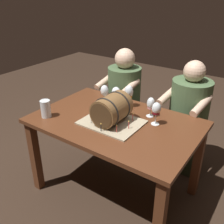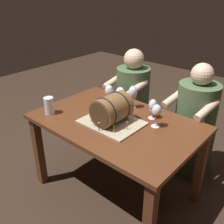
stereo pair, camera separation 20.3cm
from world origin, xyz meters
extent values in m
plane|color=#332319|center=(0.00, 0.00, 0.00)|extent=(8.00, 8.00, 0.00)
cube|color=#562D19|center=(0.00, 0.00, 0.73)|extent=(1.36, 0.89, 0.03)
cube|color=#562D19|center=(-0.62, -0.39, 0.36)|extent=(0.07, 0.07, 0.72)
cube|color=#562D19|center=(-0.62, 0.39, 0.36)|extent=(0.07, 0.07, 0.72)
cube|color=#562D19|center=(0.62, 0.39, 0.36)|extent=(0.07, 0.07, 0.72)
cube|color=tan|center=(0.00, -0.05, 0.76)|extent=(0.47, 0.37, 0.01)
cylinder|color=brown|center=(0.00, -0.05, 0.88)|extent=(0.23, 0.29, 0.23)
cylinder|color=#46301B|center=(0.00, -0.20, 0.88)|extent=(0.20, 0.00, 0.20)
cylinder|color=#46301B|center=(0.00, 0.09, 0.88)|extent=(0.20, 0.00, 0.20)
torus|color=black|center=(0.00, -0.13, 0.88)|extent=(0.24, 0.01, 0.24)
torus|color=black|center=(0.00, 0.03, 0.88)|extent=(0.24, 0.01, 0.24)
cylinder|color=#D64C47|center=(0.17, -0.07, 0.79)|extent=(0.01, 0.01, 0.06)
sphere|color=#F9C64C|center=(0.17, -0.07, 0.82)|extent=(0.01, 0.01, 0.01)
cylinder|color=#D64C47|center=(0.13, 0.06, 0.79)|extent=(0.01, 0.01, 0.06)
sphere|color=#F9C64C|center=(0.13, 0.06, 0.83)|extent=(0.01, 0.01, 0.01)
cylinder|color=silver|center=(0.01, 0.12, 0.79)|extent=(0.01, 0.01, 0.05)
sphere|color=#F9C64C|center=(0.01, 0.12, 0.82)|extent=(0.01, 0.01, 0.01)
cylinder|color=silver|center=(-0.13, 0.05, 0.79)|extent=(0.01, 0.01, 0.06)
sphere|color=#F9C64C|center=(-0.13, 0.05, 0.82)|extent=(0.01, 0.01, 0.01)
cylinder|color=black|center=(-0.16, -0.05, 0.79)|extent=(0.01, 0.01, 0.06)
sphere|color=#F9C64C|center=(-0.16, -0.05, 0.83)|extent=(0.01, 0.01, 0.01)
cylinder|color=silver|center=(-0.12, -0.17, 0.79)|extent=(0.01, 0.01, 0.06)
sphere|color=#F9C64C|center=(-0.12, -0.17, 0.83)|extent=(0.01, 0.01, 0.01)
cylinder|color=black|center=(0.02, -0.22, 0.79)|extent=(0.01, 0.01, 0.06)
sphere|color=#F9C64C|center=(0.02, -0.22, 0.83)|extent=(0.01, 0.01, 0.01)
cylinder|color=#D64C47|center=(0.12, -0.17, 0.79)|extent=(0.01, 0.01, 0.05)
sphere|color=#F9C64C|center=(0.12, -0.17, 0.82)|extent=(0.01, 0.01, 0.01)
cylinder|color=white|center=(0.20, 0.23, 0.75)|extent=(0.06, 0.06, 0.00)
cylinder|color=white|center=(0.20, 0.23, 0.79)|extent=(0.01, 0.01, 0.07)
ellipsoid|color=white|center=(0.20, 0.23, 0.87)|extent=(0.07, 0.07, 0.10)
cylinder|color=pink|center=(0.20, 0.23, 0.84)|extent=(0.05, 0.05, 0.03)
cylinder|color=white|center=(-0.05, 0.29, 0.75)|extent=(0.07, 0.07, 0.00)
cylinder|color=white|center=(-0.05, 0.29, 0.80)|extent=(0.01, 0.01, 0.09)
ellipsoid|color=white|center=(-0.05, 0.29, 0.90)|extent=(0.08, 0.08, 0.12)
cylinder|color=#C6842D|center=(-0.05, 0.29, 0.86)|extent=(0.06, 0.06, 0.03)
cylinder|color=white|center=(-0.26, 0.21, 0.75)|extent=(0.06, 0.06, 0.00)
cylinder|color=white|center=(-0.26, 0.21, 0.79)|extent=(0.01, 0.01, 0.08)
ellipsoid|color=white|center=(-0.26, 0.21, 0.89)|extent=(0.07, 0.07, 0.11)
cylinder|color=white|center=(0.30, 0.13, 0.75)|extent=(0.07, 0.07, 0.00)
cylinder|color=white|center=(0.30, 0.13, 0.80)|extent=(0.01, 0.01, 0.09)
ellipsoid|color=white|center=(0.30, 0.13, 0.89)|extent=(0.07, 0.07, 0.10)
cylinder|color=maroon|center=(0.30, 0.13, 0.87)|extent=(0.06, 0.06, 0.04)
cylinder|color=white|center=(-0.16, 0.24, 0.75)|extent=(0.06, 0.06, 0.00)
cylinder|color=white|center=(-0.16, 0.24, 0.80)|extent=(0.01, 0.01, 0.09)
ellipsoid|color=white|center=(-0.16, 0.24, 0.89)|extent=(0.08, 0.08, 0.09)
cylinder|color=beige|center=(-0.16, 0.24, 0.86)|extent=(0.06, 0.06, 0.03)
cylinder|color=white|center=(-0.52, -0.28, 0.83)|extent=(0.08, 0.08, 0.15)
cylinder|color=#C6842D|center=(-0.52, -0.28, 0.80)|extent=(0.08, 0.08, 0.11)
cylinder|color=white|center=(-0.52, -0.28, 0.86)|extent=(0.08, 0.08, 0.01)
cube|color=#2A3A24|center=(-0.38, 0.73, 0.23)|extent=(0.34, 0.32, 0.45)
cylinder|color=#47603D|center=(-0.38, 0.73, 0.70)|extent=(0.39, 0.39, 0.51)
sphere|color=beige|center=(-0.38, 0.73, 1.06)|extent=(0.22, 0.22, 0.22)
cylinder|color=beige|center=(-0.22, 0.58, 0.81)|extent=(0.09, 0.31, 0.14)
cylinder|color=beige|center=(-0.55, 0.60, 0.81)|extent=(0.09, 0.31, 0.14)
cube|color=#2A3A24|center=(0.38, 0.73, 0.23)|extent=(0.34, 0.32, 0.45)
cylinder|color=#47603D|center=(0.38, 0.73, 0.71)|extent=(0.43, 0.43, 0.51)
sphere|color=beige|center=(0.38, 0.73, 1.05)|extent=(0.20, 0.20, 0.20)
cylinder|color=beige|center=(0.53, 0.57, 0.81)|extent=(0.11, 0.31, 0.14)
cylinder|color=beige|center=(0.19, 0.62, 0.81)|extent=(0.11, 0.31, 0.14)
camera|label=1|loc=(1.05, -1.55, 1.76)|focal=41.04mm
camera|label=2|loc=(1.21, -1.42, 1.76)|focal=41.04mm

